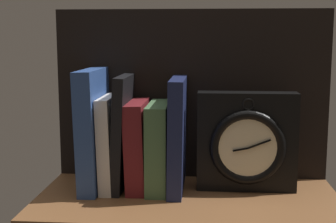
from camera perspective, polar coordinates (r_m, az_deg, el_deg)
The scene contains 9 objects.
ground_plane at distance 93.19cm, azimuth 2.39°, elevation -10.76°, with size 57.37×29.11×2.50cm, color brown.
back_panel at distance 102.47cm, azimuth 2.77°, elevation 2.02°, with size 57.37×1.20×35.70cm, color black.
book_blue_modern at distance 97.08cm, azimuth -8.81°, elevation -2.04°, with size 3.48×16.81×23.69cm, color #2D4C8E.
book_white_catcher at distance 96.91cm, azimuth -6.89°, elevation -3.62°, with size 2.46×14.13×18.40cm, color silver.
book_black_skeptic at distance 96.02cm, azimuth -5.43°, elevation -2.46°, with size 2.01×14.08×22.49cm, color black.
book_maroon_dawkins at distance 96.06cm, azimuth -3.56°, elevation -4.00°, with size 3.66×13.71×17.37cm, color maroon.
book_green_romantic at distance 95.60cm, azimuth -1.10°, elevation -4.13°, with size 4.01×14.90×17.07cm, color #476B44.
book_navy_bierce at distance 94.78cm, azimuth 1.12°, elevation -2.70°, with size 2.78×16.79×22.08cm, color #192147.
framed_clock at distance 95.47cm, azimuth 9.30°, elevation -3.64°, with size 19.37×5.98×19.37cm.
Camera 1 is at (3.30, -87.74, 29.98)cm, focal length 51.49 mm.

